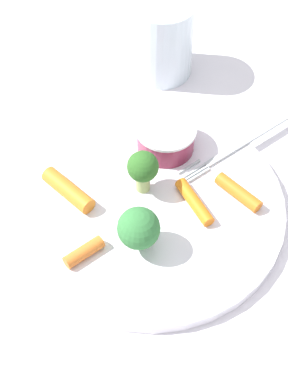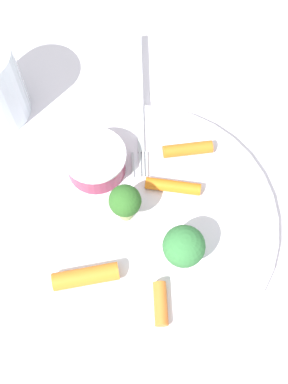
{
  "view_description": "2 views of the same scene",
  "coord_description": "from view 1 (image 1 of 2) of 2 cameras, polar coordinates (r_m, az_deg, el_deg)",
  "views": [
    {
      "loc": [
        -0.22,
        0.23,
        0.44
      ],
      "look_at": [
        0.0,
        0.0,
        0.02
      ],
      "focal_mm": 51.95,
      "sensor_mm": 36.0,
      "label": 1
    },
    {
      "loc": [
        0.03,
        0.17,
        0.45
      ],
      "look_at": [
        -0.0,
        -0.02,
        0.03
      ],
      "focal_mm": 45.6,
      "sensor_mm": 36.0,
      "label": 2
    }
  ],
  "objects": [
    {
      "name": "ground_plane",
      "position": [
        0.54,
        0.55,
        -1.69
      ],
      "size": [
        2.4,
        2.4,
        0.0
      ],
      "primitive_type": "plane",
      "color": "silver"
    },
    {
      "name": "plate",
      "position": [
        0.54,
        0.55,
        -1.32
      ],
      "size": [
        0.26,
        0.26,
        0.01
      ],
      "primitive_type": "cylinder",
      "color": "white",
      "rests_on": "ground_plane"
    },
    {
      "name": "sauce_cup",
      "position": [
        0.57,
        2.25,
        5.58
      ],
      "size": [
        0.06,
        0.06,
        0.03
      ],
      "color": "#862846",
      "rests_on": "plate"
    },
    {
      "name": "broccoli_floret_0",
      "position": [
        0.48,
        -0.55,
        -3.76
      ],
      "size": [
        0.04,
        0.04,
        0.05
      ],
      "color": "#83B86A",
      "rests_on": "plate"
    },
    {
      "name": "broccoli_floret_1",
      "position": [
        0.52,
        -0.12,
        2.43
      ],
      "size": [
        0.03,
        0.03,
        0.05
      ],
      "color": "#99AA64",
      "rests_on": "plate"
    },
    {
      "name": "carrot_stick_0",
      "position": [
        0.54,
        9.66,
        -0.02
      ],
      "size": [
        0.05,
        0.02,
        0.01
      ],
      "primitive_type": "cylinder",
      "rotation": [
        1.57,
        0.0,
        4.66
      ],
      "color": "orange",
      "rests_on": "plate"
    },
    {
      "name": "carrot_stick_1",
      "position": [
        0.5,
        -6.23,
        -6.11
      ],
      "size": [
        0.02,
        0.04,
        0.01
      ],
      "primitive_type": "cylinder",
      "rotation": [
        1.57,
        0.0,
        3.0
      ],
      "color": "orange",
      "rests_on": "plate"
    },
    {
      "name": "carrot_stick_2",
      "position": [
        0.54,
        -7.79,
        0.21
      ],
      "size": [
        0.06,
        0.02,
        0.02
      ],
      "primitive_type": "cylinder",
      "rotation": [
        1.57,
        0.0,
        1.57
      ],
      "color": "orange",
      "rests_on": "plate"
    },
    {
      "name": "carrot_stick_3",
      "position": [
        0.53,
        5.19,
        -1.01
      ],
      "size": [
        0.05,
        0.03,
        0.01
      ],
      "primitive_type": "cylinder",
      "rotation": [
        1.57,
        0.0,
        1.24
      ],
      "color": "orange",
      "rests_on": "plate"
    },
    {
      "name": "fork",
      "position": [
        0.59,
        10.84,
        5.38
      ],
      "size": [
        0.04,
        0.18,
        0.0
      ],
      "color": "#B1BABD",
      "rests_on": "plate"
    },
    {
      "name": "drinking_glass",
      "position": [
        0.66,
        1.81,
        15.45
      ],
      "size": [
        0.07,
        0.07,
        0.09
      ],
      "primitive_type": "cylinder",
      "color": "silver",
      "rests_on": "ground_plane"
    }
  ]
}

